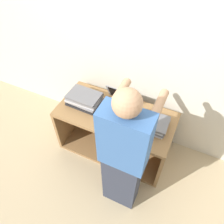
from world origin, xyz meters
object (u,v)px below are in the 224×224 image
object	(u,v)px
laptop_stack_left	(84,99)
person	(123,158)
laptop_stack_right	(150,122)
laptop_open	(118,107)

from	to	relation	value
laptop_stack_left	person	size ratio (longest dim) A/B	0.24
laptop_stack_left	laptop_stack_right	xyz separation A→B (m)	(0.78, 0.01, -0.02)
laptop_stack_right	person	world-z (taller)	person
laptop_stack_right	person	xyz separation A→B (m)	(-0.07, -0.55, 0.08)
laptop_stack_left	laptop_stack_right	size ratio (longest dim) A/B	1.00
laptop_open	laptop_stack_left	size ratio (longest dim) A/B	0.94
person	laptop_stack_right	bearing A→B (deg)	82.94
laptop_stack_right	person	distance (m)	0.56
laptop_stack_left	person	bearing A→B (deg)	-37.35
laptop_stack_left	person	xyz separation A→B (m)	(0.71, -0.54, 0.06)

